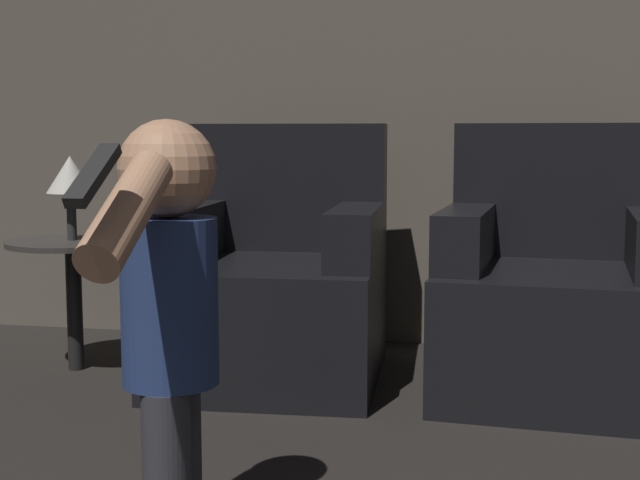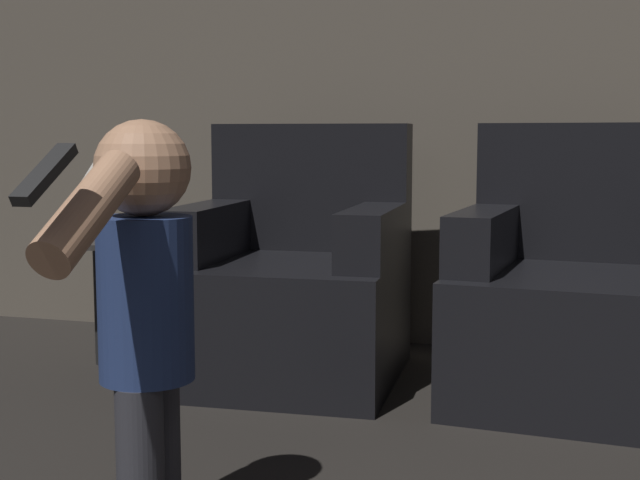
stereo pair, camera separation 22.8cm
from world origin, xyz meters
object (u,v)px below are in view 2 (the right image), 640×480
object	(u,v)px
person_toddler	(144,299)
lamp	(98,175)
armchair_right	(577,302)
armchair_left	(294,288)

from	to	relation	value
person_toddler	lamp	world-z (taller)	person_toddler
armchair_right	lamp	distance (m)	1.84
armchair_left	person_toddler	bearing A→B (deg)	-87.65
armchair_right	person_toddler	world-z (taller)	armchair_right
person_toddler	lamp	size ratio (longest dim) A/B	2.92
armchair_left	lamp	xyz separation A→B (m)	(-0.78, -0.05, 0.41)
armchair_left	lamp	distance (m)	0.88
person_toddler	lamp	distance (m)	1.66
armchair_right	armchair_left	bearing A→B (deg)	-175.13
armchair_right	person_toddler	size ratio (longest dim) A/B	1.01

